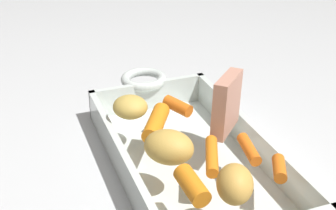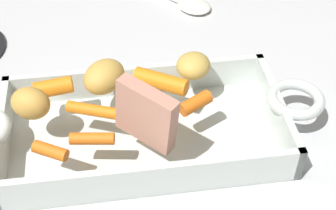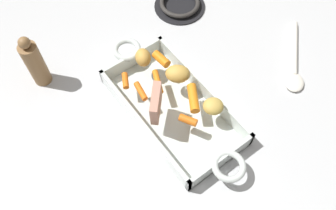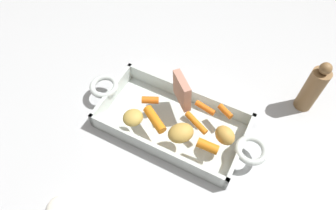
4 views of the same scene
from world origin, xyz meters
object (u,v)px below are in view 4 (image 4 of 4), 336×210
baby_carrot_southeast (205,108)px  pepper_mill (313,88)px  potato_near_roast (225,135)px  baby_carrot_southwest (150,100)px  potato_corner (181,133)px  baby_carrot_short (208,146)px  roast_slice_thick (182,91)px  baby_carrot_center_right (155,119)px  roasting_dish (172,121)px  baby_carrot_northwest (225,111)px  baby_carrot_center_left (197,122)px  potato_whole (133,118)px

baby_carrot_southeast → pepper_mill: 0.27m
potato_near_roast → baby_carrot_southwest: bearing=175.7°
potato_corner → baby_carrot_short: bearing=1.6°
potato_corner → roast_slice_thick: bearing=114.3°
roast_slice_thick → baby_carrot_center_right: bearing=-108.4°
potato_near_roast → pepper_mill: (0.15, 0.22, 0.00)m
roasting_dish → baby_carrot_southwest: (-0.07, 0.01, 0.04)m
baby_carrot_southwest → baby_carrot_northwest: baby_carrot_southwest is taller
roast_slice_thick → potato_near_roast: bearing=-23.1°
potato_corner → pepper_mill: (0.24, 0.26, 0.00)m
potato_near_roast → baby_carrot_center_left: bearing=171.2°
potato_near_roast → potato_corner: bearing=-156.5°
baby_carrot_southwest → potato_corner: 0.12m
baby_carrot_short → baby_carrot_southwest: baby_carrot_short is taller
baby_carrot_northwest → baby_carrot_center_right: bearing=-144.5°
baby_carrot_southeast → baby_carrot_southwest: bearing=-162.2°
baby_carrot_southwest → baby_carrot_short: bearing=-16.7°
roast_slice_thick → baby_carrot_short: roast_slice_thick is taller
roast_slice_thick → baby_carrot_southwest: bearing=-147.8°
baby_carrot_center_left → potato_whole: potato_whole is taller
baby_carrot_center_right → potato_corner: size_ratio=1.19×
baby_carrot_southeast → baby_carrot_center_right: bearing=-136.7°
roast_slice_thick → baby_carrot_center_right: roast_slice_thick is taller
baby_carrot_short → baby_carrot_center_left: baby_carrot_short is taller
potato_near_roast → pepper_mill: pepper_mill is taller
roasting_dish → baby_carrot_southeast: (0.06, 0.05, 0.04)m
baby_carrot_short → baby_carrot_center_right: bearing=176.9°
baby_carrot_center_right → potato_near_roast: size_ratio=1.47×
roasting_dish → baby_carrot_northwest: baby_carrot_northwest is taller
roasting_dish → pepper_mill: 0.36m
baby_carrot_center_right → pepper_mill: size_ratio=0.44×
baby_carrot_northwest → potato_corner: 0.13m
baby_carrot_short → pepper_mill: size_ratio=0.30×
roast_slice_thick → baby_carrot_short: bearing=-40.9°
potato_whole → pepper_mill: size_ratio=0.30×
baby_carrot_northwest → baby_carrot_center_right: 0.17m
baby_carrot_northwest → potato_near_roast: 0.07m
baby_carrot_short → baby_carrot_southwest: (-0.18, 0.05, -0.00)m
potato_whole → roast_slice_thick: bearing=55.2°
baby_carrot_center_right → baby_carrot_center_left: bearing=24.6°
baby_carrot_center_right → roast_slice_thick: bearing=71.6°
baby_carrot_northwest → potato_near_roast: bearing=-71.4°
potato_whole → baby_carrot_short: bearing=4.3°
potato_corner → potato_whole: bearing=-174.3°
roasting_dish → potato_near_roast: potato_near_roast is taller
potato_corner → potato_whole: size_ratio=1.24×
baby_carrot_southeast → baby_carrot_northwest: bearing=15.1°
baby_carrot_center_left → baby_carrot_northwest: bearing=49.8°
baby_carrot_southwest → baby_carrot_center_right: bearing=-50.3°
baby_carrot_short → baby_carrot_northwest: baby_carrot_short is taller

